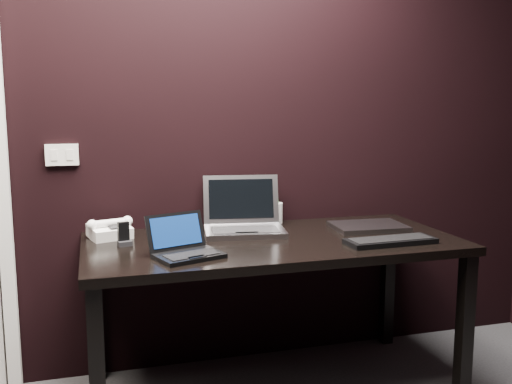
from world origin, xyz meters
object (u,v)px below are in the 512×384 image
object	(u,v)px
silver_laptop	(244,222)
pen_cup	(274,212)
netbook	(185,248)
desk	(273,256)
closed_laptop	(368,227)
ext_keyboard	(391,241)
mobile_phone	(124,237)
desk_phone	(110,230)

from	to	relation	value
silver_laptop	pen_cup	size ratio (longest dim) A/B	1.70
netbook	silver_laptop	distance (m)	0.51
desk	pen_cup	xyz separation A→B (m)	(0.12, 0.35, 0.14)
closed_laptop	pen_cup	distance (m)	0.49
netbook	ext_keyboard	size ratio (longest dim) A/B	0.77
desk	mobile_phone	bearing A→B (deg)	173.70
mobile_phone	closed_laptop	bearing A→B (deg)	0.30
netbook	desk_phone	bearing A→B (deg)	124.34
netbook	desk_phone	xyz separation A→B (m)	(-0.28, 0.42, 0.01)
netbook	ext_keyboard	world-z (taller)	netbook
silver_laptop	ext_keyboard	size ratio (longest dim) A/B	1.03
closed_laptop	pen_cup	xyz separation A→B (m)	(-0.41, 0.27, 0.05)
desk_phone	mobile_phone	size ratio (longest dim) A/B	2.15
pen_cup	desk	bearing A→B (deg)	-109.15
desk	netbook	size ratio (longest dim) A/B	5.34
desk_phone	closed_laptop	bearing A→B (deg)	-6.89
netbook	desk_phone	distance (m)	0.50
desk	ext_keyboard	size ratio (longest dim) A/B	4.10
closed_laptop	pen_cup	world-z (taller)	pen_cup
silver_laptop	desk	bearing A→B (deg)	-64.55
mobile_phone	netbook	bearing A→B (deg)	-48.53
desk	silver_laptop	distance (m)	0.24
silver_laptop	mobile_phone	bearing A→B (deg)	-168.91
netbook	pen_cup	size ratio (longest dim) A/B	1.27
desk_phone	pen_cup	size ratio (longest dim) A/B	0.88
desk	netbook	distance (m)	0.49
desk	desk_phone	world-z (taller)	desk_phone
ext_keyboard	closed_laptop	distance (m)	0.31
closed_laptop	mobile_phone	bearing A→B (deg)	-179.70
pen_cup	silver_laptop	bearing A→B (deg)	-142.03
netbook	mobile_phone	xyz separation A→B (m)	(-0.23, 0.26, 0.00)
closed_laptop	silver_laptop	bearing A→B (deg)	170.17
silver_laptop	desk_phone	bearing A→B (deg)	176.02
ext_keyboard	pen_cup	bearing A→B (deg)	121.79
ext_keyboard	netbook	bearing A→B (deg)	177.45
closed_laptop	ext_keyboard	bearing A→B (deg)	-98.87
netbook	desk_phone	world-z (taller)	netbook
ext_keyboard	desk_phone	distance (m)	1.28
silver_laptop	closed_laptop	world-z (taller)	silver_laptop
desk	silver_laptop	xyz separation A→B (m)	(-0.09, 0.19, 0.13)
ext_keyboard	desk	bearing A→B (deg)	154.66
mobile_phone	silver_laptop	bearing A→B (deg)	11.09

